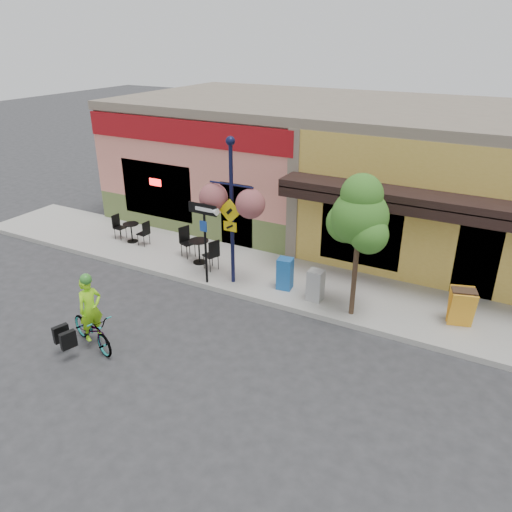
# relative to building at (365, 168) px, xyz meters

# --- Properties ---
(ground) EXTENTS (90.00, 90.00, 0.00)m
(ground) POSITION_rel_building_xyz_m (0.00, -7.50, -2.25)
(ground) COLOR #2D2D30
(ground) RESTS_ON ground
(sidewalk) EXTENTS (24.00, 3.00, 0.15)m
(sidewalk) POSITION_rel_building_xyz_m (0.00, -5.50, -2.17)
(sidewalk) COLOR #9E9B93
(sidewalk) RESTS_ON ground
(curb) EXTENTS (24.00, 0.12, 0.15)m
(curb) POSITION_rel_building_xyz_m (0.00, -6.95, -2.17)
(curb) COLOR #A8A59E
(curb) RESTS_ON ground
(building) EXTENTS (18.20, 8.20, 4.50)m
(building) POSITION_rel_building_xyz_m (0.00, 0.00, 0.00)
(building) COLOR #DB7D6C
(building) RESTS_ON ground
(bicycle) EXTENTS (1.79, 1.06, 0.89)m
(bicycle) POSITION_rel_building_xyz_m (-3.06, -10.61, -1.80)
(bicycle) COLOR maroon
(bicycle) RESTS_ON ground
(cyclist_rider) EXTENTS (0.52, 0.64, 1.54)m
(cyclist_rider) POSITION_rel_building_xyz_m (-3.01, -10.61, -1.48)
(cyclist_rider) COLOR #99F619
(cyclist_rider) RESTS_ON ground
(lamp_post) EXTENTS (1.34, 0.55, 4.18)m
(lamp_post) POSITION_rel_building_xyz_m (-1.74, -6.45, -0.01)
(lamp_post) COLOR #111436
(lamp_post) RESTS_ON sidewalk
(one_way_sign) EXTENTS (0.92, 0.22, 2.39)m
(one_way_sign) POSITION_rel_building_xyz_m (-2.38, -6.85, -0.90)
(one_way_sign) COLOR black
(one_way_sign) RESTS_ON sidewalk
(cafe_set_left) EXTENTS (1.47, 0.78, 0.86)m
(cafe_set_left) POSITION_rel_building_xyz_m (-6.32, -5.55, -1.67)
(cafe_set_left) COLOR black
(cafe_set_left) RESTS_ON sidewalk
(cafe_set_right) EXTENTS (1.83, 1.34, 0.99)m
(cafe_set_right) POSITION_rel_building_xyz_m (-3.32, -5.85, -1.61)
(cafe_set_right) COLOR black
(cafe_set_right) RESTS_ON sidewalk
(newspaper_box_blue) EXTENTS (0.45, 0.41, 0.91)m
(newspaper_box_blue) POSITION_rel_building_xyz_m (-0.25, -6.11, -1.65)
(newspaper_box_blue) COLOR #1B59A5
(newspaper_box_blue) RESTS_ON sidewalk
(newspaper_box_grey) EXTENTS (0.41, 0.37, 0.86)m
(newspaper_box_grey) POSITION_rel_building_xyz_m (0.75, -6.31, -1.67)
(newspaper_box_grey) COLOR #9E9E9E
(newspaper_box_grey) RESTS_ON sidewalk
(street_tree) EXTENTS (1.76, 1.76, 3.71)m
(street_tree) POSITION_rel_building_xyz_m (1.84, -6.54, -0.24)
(street_tree) COLOR #3D7A26
(street_tree) RESTS_ON sidewalk
(sandwich_board) EXTENTS (0.67, 0.57, 0.96)m
(sandwich_board) POSITION_rel_building_xyz_m (4.39, -5.94, -1.62)
(sandwich_board) COLOR #F3A426
(sandwich_board) RESTS_ON sidewalk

